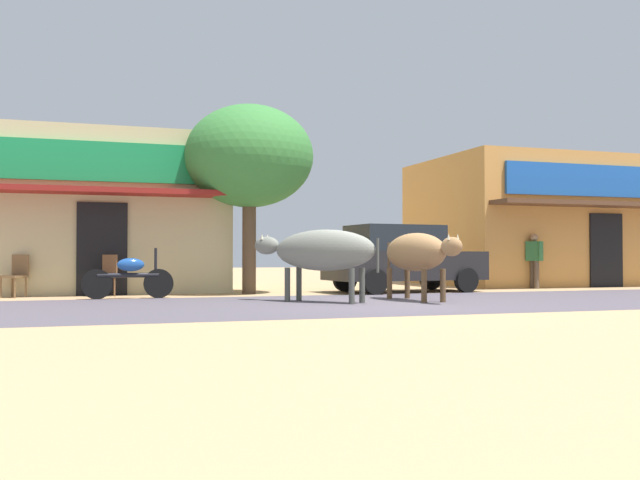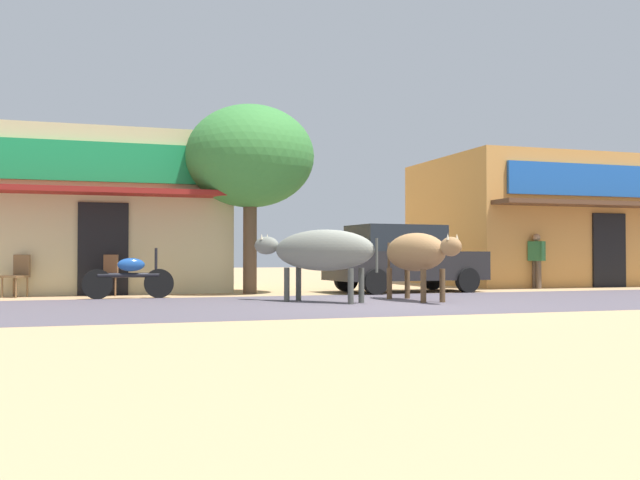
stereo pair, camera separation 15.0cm
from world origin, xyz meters
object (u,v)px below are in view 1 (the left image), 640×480
cow_near_brown (321,251)px  pedestrian_by_shop (534,257)px  cow_far_dark (417,253)px  roadside_tree (249,157)px  parked_hatchback_car (402,258)px  cafe_chair_by_doorway (106,273)px  cafe_chair_near_tree (16,273)px  parked_motorcycle (130,276)px

cow_near_brown → pedestrian_by_shop: bearing=26.4°
cow_far_dark → pedestrian_by_shop: 6.58m
cow_near_brown → cow_far_dark: (1.95, -0.16, -0.03)m
roadside_tree → pedestrian_by_shop: roadside_tree is taller
parked_hatchback_car → cow_far_dark: size_ratio=1.52×
pedestrian_by_shop → cow_far_dark: bearing=-144.7°
roadside_tree → pedestrian_by_shop: size_ratio=2.99×
parked_hatchback_car → cafe_chair_by_doorway: parked_hatchback_car is taller
cafe_chair_near_tree → roadside_tree: bearing=-1.2°
pedestrian_by_shop → roadside_tree: bearing=-178.9°
cow_near_brown → cafe_chair_near_tree: size_ratio=2.50×
cow_near_brown → pedestrian_by_shop: (7.32, 3.64, -0.12)m
cafe_chair_near_tree → cafe_chair_by_doorway: same height
cow_near_brown → cafe_chair_near_tree: bearing=148.0°
cow_near_brown → cow_far_dark: 1.96m
pedestrian_by_shop → cafe_chair_near_tree: (-13.06, -0.05, -0.35)m
parked_motorcycle → cow_far_dark: 5.96m
pedestrian_by_shop → cafe_chair_near_tree: 13.06m
pedestrian_by_shop → parked_hatchback_car: bearing=-172.2°
cow_near_brown → roadside_tree: bearing=100.5°
cow_far_dark → cafe_chair_by_doorway: bearing=148.6°
cow_near_brown → cafe_chair_near_tree: cow_near_brown is taller
parked_hatchback_car → cafe_chair_by_doorway: (-6.99, 0.36, -0.33)m
parked_hatchback_car → cafe_chair_near_tree: parked_hatchback_car is taller
cow_far_dark → cafe_chair_near_tree: 8.56m
cow_near_brown → cafe_chair_by_doorway: size_ratio=2.50×
cow_near_brown → cafe_chair_by_doorway: cow_near_brown is taller
parked_motorcycle → cafe_chair_by_doorway: bearing=112.7°
parked_motorcycle → pedestrian_by_shop: bearing=6.9°
pedestrian_by_shop → cafe_chair_near_tree: bearing=-179.8°
pedestrian_by_shop → cafe_chair_near_tree: pedestrian_by_shop is taller
parked_hatchback_car → pedestrian_by_shop: bearing=7.8°
parked_hatchback_car → cafe_chair_by_doorway: size_ratio=4.32×
cafe_chair_by_doorway → cow_far_dark: bearing=-31.4°
roadside_tree → parked_hatchback_car: bearing=-6.5°
parked_motorcycle → cow_far_dark: size_ratio=0.72×
roadside_tree → cow_far_dark: 5.02m
cow_near_brown → cafe_chair_near_tree: 6.78m
cafe_chair_by_doorway → cow_near_brown: bearing=-41.2°
cow_near_brown → pedestrian_by_shop: size_ratio=1.54×
cafe_chair_near_tree → parked_hatchback_car: bearing=-3.4°
roadside_tree → cafe_chair_near_tree: roadside_tree is taller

